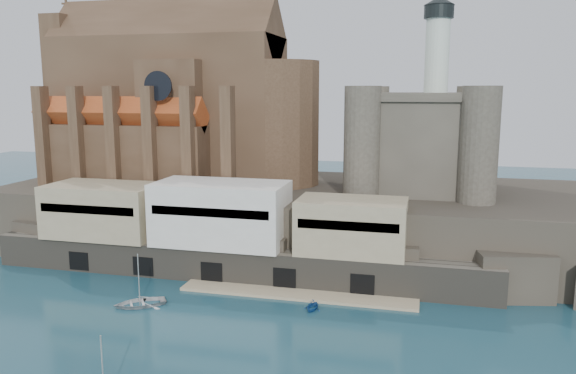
{
  "coord_description": "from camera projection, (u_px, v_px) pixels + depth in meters",
  "views": [
    {
      "loc": [
        17.05,
        -47.31,
        25.62
      ],
      "look_at": [
        -2.64,
        32.0,
        11.24
      ],
      "focal_mm": 35.0,
      "sensor_mm": 36.0,
      "label": 1
    }
  ],
  "objects": [
    {
      "name": "ground",
      "position": [
        234.0,
        360.0,
        53.71
      ],
      "size": [
        300.0,
        300.0,
        0.0
      ],
      "primitive_type": "plane",
      "color": "#173F4D",
      "rests_on": "ground"
    },
    {
      "name": "quay",
      "position": [
        219.0,
        233.0,
        77.13
      ],
      "size": [
        70.0,
        12.0,
        13.05
      ],
      "color": "#5B5549",
      "rests_on": "ground"
    },
    {
      "name": "boat_7",
      "position": [
        312.0,
        309.0,
        65.95
      ],
      "size": [
        2.71,
        1.91,
        2.9
      ],
      "primitive_type": "imported",
      "rotation": [
        0.0,
        0.0,
        6.12
      ],
      "color": "navy",
      "rests_on": "ground"
    },
    {
      "name": "promontory",
      "position": [
        314.0,
        218.0,
        90.53
      ],
      "size": [
        100.0,
        36.0,
        10.0
      ],
      "color": "#2B2620",
      "rests_on": "ground"
    },
    {
      "name": "church",
      "position": [
        180.0,
        109.0,
        95.6
      ],
      "size": [
        47.0,
        25.93,
        30.51
      ],
      "color": "#453020",
      "rests_on": "promontory"
    },
    {
      "name": "boat_6",
      "position": [
        140.0,
        305.0,
        67.18
      ],
      "size": [
        3.5,
        4.3,
        6.09
      ],
      "primitive_type": "imported",
      "rotation": [
        0.0,
        0.0,
        5.31
      ],
      "color": "silver",
      "rests_on": "ground"
    },
    {
      "name": "castle_keep",
      "position": [
        421.0,
        137.0,
        85.98
      ],
      "size": [
        21.2,
        21.2,
        29.3
      ],
      "color": "#484338",
      "rests_on": "promontory"
    }
  ]
}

